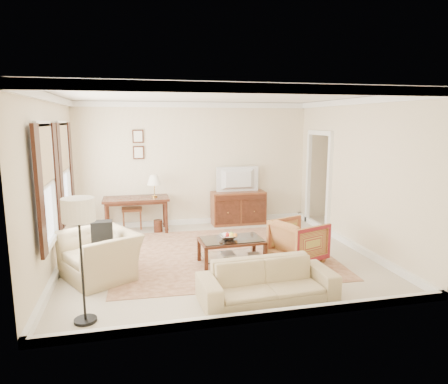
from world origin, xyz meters
name	(u,v)px	position (x,y,z in m)	size (l,w,h in m)	color
room_shell	(217,121)	(0.00, 0.00, 2.47)	(5.51, 5.01, 2.91)	beige
annex_bedroom	(393,212)	(4.49, 1.15, 0.34)	(3.00, 2.70, 2.90)	beige
window_front	(46,185)	(-2.70, -0.70, 1.55)	(0.12, 1.56, 1.80)	#CCB284
window_rear	(64,171)	(-2.70, 0.90, 1.55)	(0.12, 1.56, 1.80)	#CCB284
doorway	(318,182)	(2.71, 1.50, 1.08)	(0.10, 1.12, 2.25)	white
rug	(222,254)	(0.12, 0.10, 0.01)	(3.89, 3.34, 0.01)	brown
writing_desk	(136,202)	(-1.41, 2.04, 0.67)	(1.43, 0.72, 0.78)	#4D2316
desk_chair	(132,206)	(-1.51, 2.39, 0.53)	(0.45, 0.45, 1.05)	brown
desk_lamp	(154,186)	(-1.00, 2.04, 1.03)	(0.32, 0.32, 0.50)	silver
framed_prints	(138,144)	(-1.31, 2.47, 1.94)	(0.25, 0.04, 0.68)	#4D2316
sideboard	(238,208)	(1.00, 2.22, 0.40)	(1.28, 0.49, 0.79)	brown
tv	(239,172)	(1.00, 2.20, 1.28)	(0.98, 0.56, 0.13)	black
coffee_table	(231,245)	(0.16, -0.44, 0.35)	(1.12, 0.68, 0.46)	#4D2316
fruit_bowl	(228,236)	(0.09, -0.45, 0.52)	(0.42, 0.42, 0.10)	silver
book_a	(222,254)	(0.00, -0.39, 0.18)	(0.28, 0.04, 0.38)	brown
book_b	(249,255)	(0.44, -0.55, 0.18)	(0.28, 0.03, 0.38)	brown
striped_armchair	(298,239)	(1.36, -0.55, 0.41)	(0.80, 0.75, 0.82)	maroon
club_armchair	(100,247)	(-2.01, -0.55, 0.50)	(1.14, 0.74, 1.00)	tan
backpack	(102,232)	(-1.96, -0.54, 0.75)	(0.32, 0.22, 0.40)	black
sofa	(268,275)	(0.30, -1.93, 0.37)	(1.89, 0.55, 0.74)	tan
floor_lamp	(79,219)	(-2.11, -2.00, 1.32)	(0.39, 0.39, 1.57)	black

